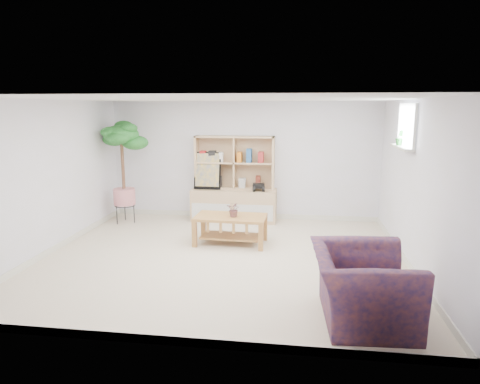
# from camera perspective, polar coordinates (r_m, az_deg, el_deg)

# --- Properties ---
(floor) EXTENTS (5.50, 5.00, 0.01)m
(floor) POSITION_cam_1_polar(r_m,az_deg,el_deg) (6.67, -2.32, -8.77)
(floor) COLOR beige
(floor) RESTS_ON ground
(ceiling) EXTENTS (5.50, 5.00, 0.01)m
(ceiling) POSITION_cam_1_polar(r_m,az_deg,el_deg) (6.27, -2.50, 12.30)
(ceiling) COLOR white
(ceiling) RESTS_ON walls
(walls) EXTENTS (5.51, 5.01, 2.40)m
(walls) POSITION_cam_1_polar(r_m,az_deg,el_deg) (6.36, -2.40, 1.43)
(walls) COLOR white
(walls) RESTS_ON floor
(baseboard) EXTENTS (5.50, 5.00, 0.10)m
(baseboard) POSITION_cam_1_polar(r_m,az_deg,el_deg) (6.66, -2.32, -8.37)
(baseboard) COLOR silver
(baseboard) RESTS_ON floor
(window) EXTENTS (0.10, 0.98, 0.68)m
(window) POSITION_cam_1_polar(r_m,az_deg,el_deg) (6.97, 21.42, 8.15)
(window) COLOR silver
(window) RESTS_ON walls
(window_sill) EXTENTS (0.14, 1.00, 0.04)m
(window_sill) POSITION_cam_1_polar(r_m,az_deg,el_deg) (6.97, 20.75, 5.56)
(window_sill) COLOR silver
(window_sill) RESTS_ON walls
(storage_unit) EXTENTS (1.72, 0.58, 1.72)m
(storage_unit) POSITION_cam_1_polar(r_m,az_deg,el_deg) (8.62, -0.82, 1.74)
(storage_unit) COLOR tan
(storage_unit) RESTS_ON floor
(poster) EXTENTS (0.55, 0.13, 0.75)m
(poster) POSITION_cam_1_polar(r_m,az_deg,el_deg) (8.67, -4.35, 2.84)
(poster) COLOR yellow
(poster) RESTS_ON storage_unit
(toy_truck) EXTENTS (0.36, 0.27, 0.18)m
(toy_truck) POSITION_cam_1_polar(r_m,az_deg,el_deg) (8.49, 2.50, 0.71)
(toy_truck) COLOR black
(toy_truck) RESTS_ON storage_unit
(coffee_table) EXTENTS (1.21, 0.69, 0.48)m
(coffee_table) POSITION_cam_1_polar(r_m,az_deg,el_deg) (7.27, -1.26, -5.05)
(coffee_table) COLOR #AB6839
(coffee_table) RESTS_ON floor
(table_plant) EXTENTS (0.29, 0.27, 0.26)m
(table_plant) POSITION_cam_1_polar(r_m,az_deg,el_deg) (7.12, -0.78, -2.33)
(table_plant) COLOR #1E491C
(table_plant) RESTS_ON coffee_table
(floor_tree) EXTENTS (0.81, 0.81, 2.03)m
(floor_tree) POSITION_cam_1_polar(r_m,az_deg,el_deg) (8.74, -15.32, 2.50)
(floor_tree) COLOR #1B4B1D
(floor_tree) RESTS_ON floor
(armchair) EXTENTS (1.11, 1.26, 0.89)m
(armchair) POSITION_cam_1_polar(r_m,az_deg,el_deg) (4.88, 16.02, -11.38)
(armchair) COLOR #14184F
(armchair) RESTS_ON floor
(sill_plant) EXTENTS (0.15, 0.13, 0.24)m
(sill_plant) POSITION_cam_1_polar(r_m,az_deg,el_deg) (7.11, 20.57, 6.82)
(sill_plant) COLOR #1B4B1D
(sill_plant) RESTS_ON window_sill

